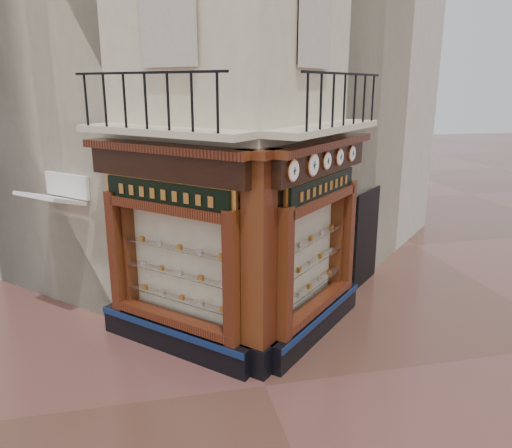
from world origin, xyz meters
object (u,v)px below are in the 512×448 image
object	(u,v)px
clock_d	(339,157)
signboard_right	(322,187)
clock_e	(352,153)
awning	(63,316)
signboard_left	(166,194)
corner_pilaster	(259,269)
clock_b	(313,165)
clock_a	(293,171)
clock_c	(327,161)

from	to	relation	value
clock_d	signboard_right	distance (m)	0.72
signboard_right	clock_e	bearing A→B (deg)	-5.72
awning	clock_d	bearing A→B (deg)	-152.56
signboard_left	signboard_right	size ratio (longest dim) A/B	1.07
corner_pilaster	clock_b	world-z (taller)	corner_pilaster
corner_pilaster	clock_e	xyz separation A→B (m)	(2.32, 1.72, 1.67)
clock_b	signboard_right	world-z (taller)	clock_b
awning	clock_b	bearing A→B (deg)	-163.26
clock_a	clock_c	world-z (taller)	clock_a
corner_pilaster	signboard_right	size ratio (longest dim) A/B	1.94
clock_e	clock_a	bearing A→B (deg)	-180.00
clock_e	clock_b	bearing A→B (deg)	-180.00
corner_pilaster	clock_d	size ratio (longest dim) A/B	12.10
clock_b	clock_c	distance (m)	0.57
clock_a	awning	distance (m)	6.44
clock_b	awning	bearing A→B (deg)	106.74
awning	signboard_right	xyz separation A→B (m)	(5.23, -2.05, 3.10)
clock_d	clock_b	bearing A→B (deg)	-180.00
clock_d	clock_e	distance (m)	0.62
awning	signboard_right	distance (m)	6.42
signboard_left	signboard_right	xyz separation A→B (m)	(2.92, 0.00, 0.00)
clock_c	signboard_right	xyz separation A→B (m)	(-0.01, 0.15, -0.52)
clock_d	signboard_right	bearing A→B (deg)	167.03
clock_a	signboard_left	bearing A→B (deg)	106.99
clock_c	clock_e	xyz separation A→B (m)	(0.85, 0.85, 0.00)
clock_d	awning	size ratio (longest dim) A/B	0.25
clock_c	clock_a	bearing A→B (deg)	-180.00
clock_b	signboard_left	world-z (taller)	clock_b
corner_pilaster	clock_d	bearing A→B (deg)	-10.84
clock_b	corner_pilaster	bearing A→B (deg)	158.46
clock_a	clock_b	xyz separation A→B (m)	(0.52, 0.52, 0.00)
corner_pilaster	clock_e	distance (m)	3.34
corner_pilaster	clock_d	world-z (taller)	corner_pilaster
clock_a	signboard_left	distance (m)	2.33
clock_b	clock_c	bearing A→B (deg)	0.00
clock_d	signboard_right	size ratio (longest dim) A/B	0.16
clock_d	signboard_left	world-z (taller)	clock_d
awning	corner_pilaster	bearing A→B (deg)	-174.09
clock_a	clock_d	size ratio (longest dim) A/B	1.13
corner_pilaster	clock_e	size ratio (longest dim) A/B	12.28
clock_a	signboard_right	distance (m)	1.50
corner_pilaster	clock_b	distance (m)	2.04
signboard_right	clock_d	bearing A→B (deg)	-12.97
clock_a	clock_c	bearing A→B (deg)	0.00
clock_a	clock_c	distance (m)	1.30
clock_b	clock_d	xyz separation A→B (m)	(0.81, 0.81, -0.00)
corner_pilaster	clock_d	distance (m)	2.82
clock_b	signboard_left	bearing A→B (deg)	122.71
clock_a	awning	bearing A→B (deg)	99.17
clock_c	signboard_left	xyz separation A→B (m)	(-2.93, 0.15, -0.52)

